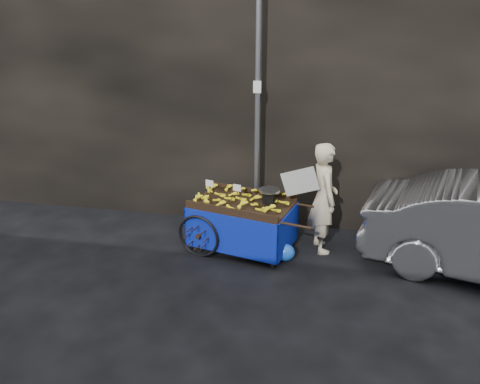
# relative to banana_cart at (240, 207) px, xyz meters

# --- Properties ---
(ground) EXTENTS (80.00, 80.00, 0.00)m
(ground) POSITION_rel_banana_cart_xyz_m (-0.15, -0.63, -0.68)
(ground) COLOR black
(ground) RESTS_ON ground
(building_wall) EXTENTS (13.50, 2.00, 5.00)m
(building_wall) POSITION_rel_banana_cart_xyz_m (0.24, 1.97, 1.82)
(building_wall) COLOR black
(building_wall) RESTS_ON ground
(street_pole) EXTENTS (0.12, 0.10, 4.00)m
(street_pole) POSITION_rel_banana_cart_xyz_m (0.15, 0.67, 1.32)
(street_pole) COLOR slate
(street_pole) RESTS_ON ground
(banana_cart) EXTENTS (2.18, 1.34, 1.11)m
(banana_cart) POSITION_rel_banana_cart_xyz_m (0.00, 0.00, 0.00)
(banana_cart) COLOR black
(banana_cart) RESTS_ON ground
(vendor) EXTENTS (0.94, 0.72, 1.71)m
(vendor) POSITION_rel_banana_cart_xyz_m (1.24, 0.19, 0.17)
(vendor) COLOR beige
(vendor) RESTS_ON ground
(plastic_bag) EXTENTS (0.30, 0.24, 0.27)m
(plastic_bag) POSITION_rel_banana_cart_xyz_m (0.74, -0.29, -0.55)
(plastic_bag) COLOR blue
(plastic_bag) RESTS_ON ground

